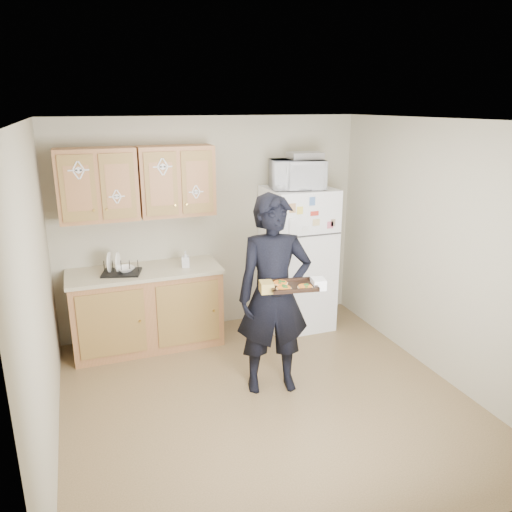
# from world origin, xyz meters

# --- Properties ---
(floor) EXTENTS (3.60, 3.60, 0.00)m
(floor) POSITION_xyz_m (0.00, 0.00, 0.00)
(floor) COLOR brown
(floor) RESTS_ON ground
(ceiling) EXTENTS (3.60, 3.60, 0.00)m
(ceiling) POSITION_xyz_m (0.00, 0.00, 2.50)
(ceiling) COLOR silver
(ceiling) RESTS_ON wall_back
(wall_back) EXTENTS (3.60, 0.04, 2.50)m
(wall_back) POSITION_xyz_m (0.00, 1.80, 1.25)
(wall_back) COLOR #B1AA90
(wall_back) RESTS_ON floor
(wall_front) EXTENTS (3.60, 0.04, 2.50)m
(wall_front) POSITION_xyz_m (0.00, -1.80, 1.25)
(wall_front) COLOR #B1AA90
(wall_front) RESTS_ON floor
(wall_left) EXTENTS (0.04, 3.60, 2.50)m
(wall_left) POSITION_xyz_m (-1.80, 0.00, 1.25)
(wall_left) COLOR #B1AA90
(wall_left) RESTS_ON floor
(wall_right) EXTENTS (0.04, 3.60, 2.50)m
(wall_right) POSITION_xyz_m (1.80, 0.00, 1.25)
(wall_right) COLOR #B1AA90
(wall_right) RESTS_ON floor
(refrigerator) EXTENTS (0.75, 0.70, 1.70)m
(refrigerator) POSITION_xyz_m (0.95, 1.43, 0.85)
(refrigerator) COLOR white
(refrigerator) RESTS_ON floor
(base_cabinet) EXTENTS (1.60, 0.60, 0.86)m
(base_cabinet) POSITION_xyz_m (-0.85, 1.48, 0.43)
(base_cabinet) COLOR #946133
(base_cabinet) RESTS_ON floor
(countertop) EXTENTS (1.64, 0.64, 0.04)m
(countertop) POSITION_xyz_m (-0.85, 1.48, 0.88)
(countertop) COLOR beige
(countertop) RESTS_ON base_cabinet
(upper_cab_left) EXTENTS (0.80, 0.33, 0.75)m
(upper_cab_left) POSITION_xyz_m (-1.25, 1.61, 1.83)
(upper_cab_left) COLOR #946133
(upper_cab_left) RESTS_ON wall_back
(upper_cab_right) EXTENTS (0.80, 0.33, 0.75)m
(upper_cab_right) POSITION_xyz_m (-0.43, 1.61, 1.83)
(upper_cab_right) COLOR #946133
(upper_cab_right) RESTS_ON wall_back
(cereal_box) EXTENTS (0.20, 0.07, 0.32)m
(cereal_box) POSITION_xyz_m (1.47, 1.67, 0.16)
(cereal_box) COLOR gold
(cereal_box) RESTS_ON floor
(person) EXTENTS (0.75, 0.56, 1.88)m
(person) POSITION_xyz_m (0.15, 0.20, 0.94)
(person) COLOR black
(person) RESTS_ON floor
(baking_tray) EXTENTS (0.44, 0.36, 0.04)m
(baking_tray) POSITION_xyz_m (0.20, -0.10, 1.13)
(baking_tray) COLOR black
(baking_tray) RESTS_ON person
(pizza_front_left) EXTENTS (0.13, 0.13, 0.02)m
(pizza_front_left) POSITION_xyz_m (0.10, -0.15, 1.14)
(pizza_front_left) COLOR orange
(pizza_front_left) RESTS_ON baking_tray
(pizza_front_right) EXTENTS (0.13, 0.13, 0.02)m
(pizza_front_right) POSITION_xyz_m (0.28, -0.18, 1.14)
(pizza_front_right) COLOR orange
(pizza_front_right) RESTS_ON baking_tray
(pizza_back_left) EXTENTS (0.13, 0.13, 0.02)m
(pizza_back_left) POSITION_xyz_m (0.12, -0.02, 1.14)
(pizza_back_left) COLOR orange
(pizza_back_left) RESTS_ON baking_tray
(microwave) EXTENTS (0.65, 0.50, 0.33)m
(microwave) POSITION_xyz_m (0.90, 1.38, 1.86)
(microwave) COLOR white
(microwave) RESTS_ON refrigerator
(foil_pan) EXTENTS (0.38, 0.28, 0.08)m
(foil_pan) POSITION_xyz_m (1.00, 1.41, 2.07)
(foil_pan) COLOR silver
(foil_pan) RESTS_ON microwave
(dish_rack) EXTENTS (0.45, 0.39, 0.16)m
(dish_rack) POSITION_xyz_m (-1.09, 1.44, 0.98)
(dish_rack) COLOR black
(dish_rack) RESTS_ON countertop
(bowl) EXTENTS (0.24, 0.24, 0.05)m
(bowl) POSITION_xyz_m (-1.06, 1.44, 0.94)
(bowl) COLOR white
(bowl) RESTS_ON dish_rack
(soap_bottle) EXTENTS (0.10, 0.10, 0.18)m
(soap_bottle) POSITION_xyz_m (-0.41, 1.42, 0.99)
(soap_bottle) COLOR white
(soap_bottle) RESTS_ON countertop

